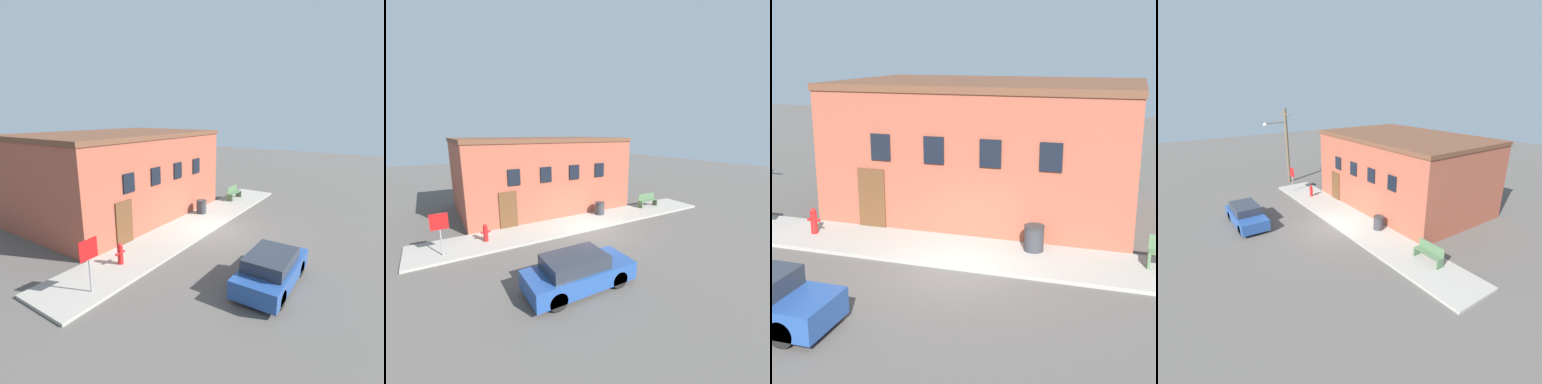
% 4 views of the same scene
% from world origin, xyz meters
% --- Properties ---
extents(ground_plane, '(80.00, 80.00, 0.00)m').
position_xyz_m(ground_plane, '(0.00, 0.00, 0.00)').
color(ground_plane, '#56514C').
extents(sidewalk, '(18.16, 2.62, 0.12)m').
position_xyz_m(sidewalk, '(0.00, 1.31, 0.06)').
color(sidewalk, '#9E998E').
rests_on(sidewalk, ground).
extents(brick_building, '(11.10, 7.38, 5.04)m').
position_xyz_m(brick_building, '(-0.70, 6.24, 2.52)').
color(brick_building, '#9E4C38').
rests_on(brick_building, ground).
extents(fire_hydrant, '(0.47, 0.22, 0.89)m').
position_xyz_m(fire_hydrant, '(-5.54, 1.29, 0.56)').
color(fire_hydrant, red).
rests_on(fire_hydrant, sidewalk).
extents(stop_sign, '(0.72, 0.06, 1.93)m').
position_xyz_m(stop_sign, '(-7.51, 0.63, 1.48)').
color(stop_sign, gray).
rests_on(stop_sign, sidewalk).
extents(bench, '(1.54, 0.44, 0.93)m').
position_xyz_m(bench, '(5.97, 1.75, 0.58)').
color(bench, '#4C6B47').
rests_on(bench, sidewalk).
extents(trash_bin, '(0.63, 0.63, 0.82)m').
position_xyz_m(trash_bin, '(1.85, 1.97, 0.53)').
color(trash_bin, '#333338').
rests_on(trash_bin, sidewalk).
extents(utility_pole, '(1.80, 2.08, 6.50)m').
position_xyz_m(utility_pole, '(-10.43, 1.43, 3.55)').
color(utility_pole, brown).
rests_on(utility_pole, ground).
extents(parked_car, '(3.88, 1.64, 1.29)m').
position_xyz_m(parked_car, '(-3.50, -4.28, 0.62)').
color(parked_car, black).
rests_on(parked_car, ground).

